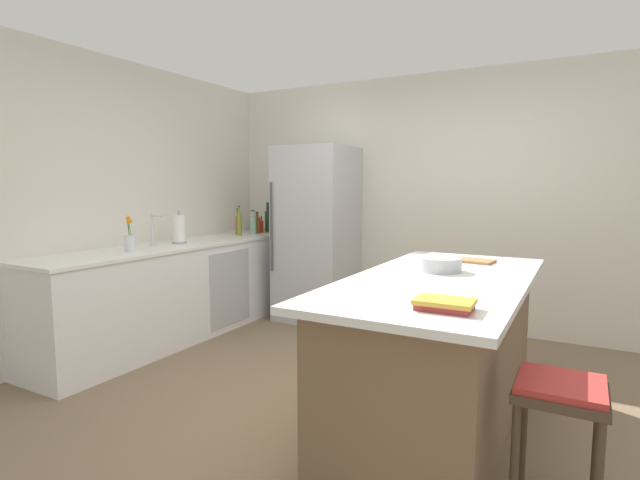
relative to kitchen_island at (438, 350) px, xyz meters
The scene contains 19 objects.
ground_plane 0.76m from the kitchen_island, behind, with size 7.20×7.20×0.00m, color #7A664C.
wall_rear 2.38m from the kitchen_island, 105.46° to the left, with size 6.00×0.10×2.60m, color silver.
wall_left 3.16m from the kitchen_island, behind, with size 0.10×6.00×2.60m, color silver.
counter_run_left 2.72m from the kitchen_island, 168.81° to the left, with size 0.68×2.97×0.91m.
kitchen_island is the anchor object (origin of this frame).
refrigerator 2.56m from the kitchen_island, 136.29° to the left, with size 0.76×0.75×1.88m.
bar_stool 0.96m from the kitchen_island, 43.66° to the right, with size 0.36×0.36×0.65m.
sink_faucet 2.80m from the kitchen_island, behind, with size 0.15×0.05×0.30m.
flower_vase 2.67m from the kitchen_island, behind, with size 0.09×0.09×0.30m.
paper_towel_roll 2.79m from the kitchen_island, 168.31° to the left, with size 0.14×0.14×0.31m.
wine_bottle 3.26m from the kitchen_island, 143.59° to the left, with size 0.07×0.07×0.35m.
hot_sauce_bottle 3.21m from the kitchen_island, 145.30° to the left, with size 0.05×0.05×0.19m.
whiskey_bottle 3.15m from the kitchen_island, 146.68° to the left, with size 0.08×0.08×0.25m.
gin_bottle 3.10m from the kitchen_island, 148.07° to the left, with size 0.08×0.08×0.27m.
vinegar_bottle 3.16m from the kitchen_island, 150.94° to the left, with size 0.06×0.06×0.30m.
olive_oil_bottle 3.05m from the kitchen_island, 151.56° to the left, with size 0.05×0.05×0.33m.
cookbook_stack 0.91m from the kitchen_island, 73.78° to the right, with size 0.26×0.19×0.05m.
mixing_bowl 0.54m from the kitchen_island, 105.55° to the left, with size 0.27×0.27×0.09m.
cutting_board 0.84m from the kitchen_island, 88.21° to the left, with size 0.36×0.23×0.02m.
Camera 1 is at (1.34, -2.75, 1.46)m, focal length 27.17 mm.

